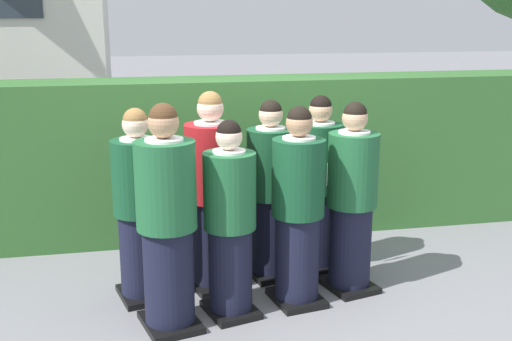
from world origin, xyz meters
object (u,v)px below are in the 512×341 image
at_px(student_front_row_0, 167,224).
at_px(student_rear_row_3, 319,188).
at_px(student_rear_row_0, 139,210).
at_px(student_in_red_blazer, 212,196).
at_px(student_front_row_2, 298,212).
at_px(student_front_row_1, 230,225).
at_px(student_rear_row_2, 270,194).
at_px(student_front_row_3, 352,203).

height_order(student_front_row_0, student_rear_row_3, student_front_row_0).
xyz_separation_m(student_rear_row_0, student_in_red_blazer, (0.60, 0.11, 0.05)).
relative_size(student_front_row_2, student_in_red_blazer, 0.96).
xyz_separation_m(student_front_row_0, student_front_row_1, (0.48, 0.11, -0.07)).
xyz_separation_m(student_front_row_2, student_rear_row_3, (0.37, 0.65, -0.01)).
relative_size(student_rear_row_0, student_rear_row_2, 1.00).
distance_m(student_front_row_2, student_rear_row_2, 0.57).
bearing_deg(student_front_row_3, student_front_row_2, -163.09).
height_order(student_front_row_0, student_rear_row_2, student_front_row_0).
xyz_separation_m(student_front_row_2, student_rear_row_2, (-0.09, 0.56, -0.01)).
distance_m(student_front_row_2, student_rear_row_3, 0.75).
bearing_deg(student_in_red_blazer, student_front_row_1, -83.50).
bearing_deg(student_front_row_0, student_front_row_1, 13.24).
relative_size(student_front_row_3, student_rear_row_3, 1.00).
xyz_separation_m(student_front_row_1, student_rear_row_0, (-0.66, 0.43, 0.02)).
xyz_separation_m(student_front_row_3, student_rear_row_2, (-0.60, 0.41, -0.01)).
bearing_deg(student_front_row_1, student_rear_row_0, 147.08).
height_order(student_front_row_1, student_rear_row_0, student_rear_row_0).
bearing_deg(student_front_row_1, student_rear_row_2, 54.73).
bearing_deg(student_rear_row_3, student_front_row_1, -141.18).
relative_size(student_front_row_0, student_in_red_blazer, 1.00).
distance_m(student_rear_row_0, student_in_red_blazer, 0.61).
height_order(student_front_row_2, student_front_row_3, student_front_row_2).
height_order(student_front_row_1, student_front_row_2, student_front_row_2).
bearing_deg(student_rear_row_0, student_in_red_blazer, 10.69).
distance_m(student_front_row_0, student_in_red_blazer, 0.77).
distance_m(student_front_row_1, student_front_row_2, 0.57).
bearing_deg(student_front_row_2, student_front_row_1, -170.07).
relative_size(student_front_row_3, student_rear_row_0, 1.01).
relative_size(student_front_row_3, student_in_red_blazer, 0.95).
bearing_deg(student_front_row_1, student_front_row_2, 9.93).
distance_m(student_front_row_3, student_rear_row_2, 0.72).
distance_m(student_front_row_1, student_front_row_3, 1.09).
bearing_deg(student_front_row_0, student_in_red_blazer, 57.62).
relative_size(student_front_row_0, student_rear_row_2, 1.07).
bearing_deg(student_front_row_2, student_rear_row_3, 60.19).
bearing_deg(student_front_row_0, student_front_row_2, 11.46).
relative_size(student_front_row_1, student_rear_row_3, 0.96).
relative_size(student_front_row_0, student_rear_row_3, 1.06).
height_order(student_front_row_0, student_front_row_3, student_front_row_0).
bearing_deg(student_rear_row_3, student_front_row_2, -119.81).
bearing_deg(student_front_row_0, student_rear_row_0, 108.93).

